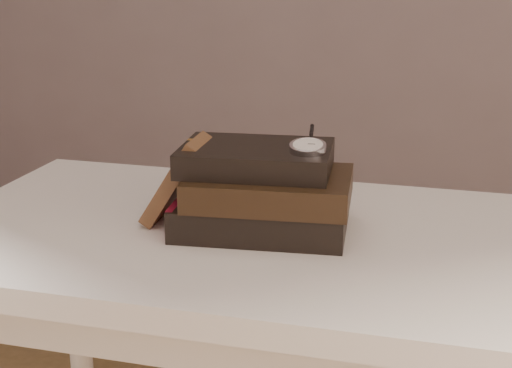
# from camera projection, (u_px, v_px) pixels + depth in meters

# --- Properties ---
(table) EXTENTS (1.00, 0.60, 0.75)m
(table) POSITION_uv_depth(u_px,v_px,m) (241.00, 280.00, 1.24)
(table) COLOR white
(table) RESTS_ON ground
(book_stack) EXTENTS (0.29, 0.21, 0.14)m
(book_stack) POSITION_uv_depth(u_px,v_px,m) (263.00, 192.00, 1.19)
(book_stack) COLOR black
(book_stack) RESTS_ON table
(journal) EXTENTS (0.11, 0.10, 0.14)m
(journal) POSITION_uv_depth(u_px,v_px,m) (177.00, 179.00, 1.22)
(journal) COLOR #452B1A
(journal) RESTS_ON table
(pocket_watch) EXTENTS (0.06, 0.16, 0.02)m
(pocket_watch) POSITION_uv_depth(u_px,v_px,m) (308.00, 146.00, 1.14)
(pocket_watch) COLOR silver
(pocket_watch) RESTS_ON book_stack
(eyeglasses) EXTENTS (0.12, 0.14, 0.05)m
(eyeglasses) POSITION_uv_depth(u_px,v_px,m) (216.00, 165.00, 1.29)
(eyeglasses) COLOR silver
(eyeglasses) RESTS_ON book_stack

